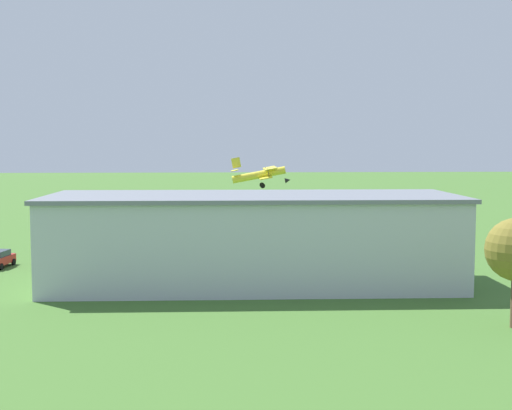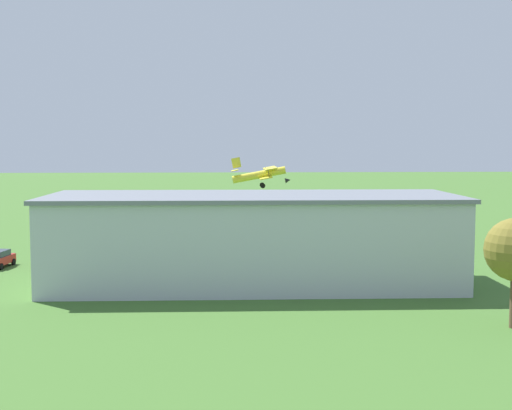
{
  "view_description": "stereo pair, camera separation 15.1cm",
  "coord_description": "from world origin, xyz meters",
  "px_view_note": "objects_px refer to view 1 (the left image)",
  "views": [
    {
      "loc": [
        7.54,
        95.59,
        11.89
      ],
      "look_at": [
        2.97,
        17.22,
        5.0
      ],
      "focal_mm": 48.43,
      "sensor_mm": 36.0,
      "label": 1
    },
    {
      "loc": [
        7.39,
        95.59,
        11.89
      ],
      "look_at": [
        2.97,
        17.22,
        5.0
      ],
      "focal_mm": 48.43,
      "sensor_mm": 36.0,
      "label": 2
    }
  ],
  "objects_px": {
    "biplane": "(261,174)",
    "person_crossing_taxiway": "(359,247)",
    "car_white": "(56,259)",
    "hangar": "(253,239)",
    "person_by_parked_cars": "(72,251)"
  },
  "relations": [
    {
      "from": "hangar",
      "to": "person_crossing_taxiway",
      "type": "xyz_separation_m",
      "value": [
        -12.36,
        -15.35,
        -3.01
      ]
    },
    {
      "from": "car_white",
      "to": "person_by_parked_cars",
      "type": "height_order",
      "value": "person_by_parked_cars"
    },
    {
      "from": "person_crossing_taxiway",
      "to": "person_by_parked_cars",
      "type": "distance_m",
      "value": 30.53
    },
    {
      "from": "biplane",
      "to": "person_crossing_taxiway",
      "type": "bearing_deg",
      "value": 122.29
    },
    {
      "from": "car_white",
      "to": "biplane",
      "type": "bearing_deg",
      "value": -135.08
    },
    {
      "from": "person_crossing_taxiway",
      "to": "person_by_parked_cars",
      "type": "relative_size",
      "value": 0.97
    },
    {
      "from": "person_crossing_taxiway",
      "to": "person_by_parked_cars",
      "type": "height_order",
      "value": "person_by_parked_cars"
    },
    {
      "from": "hangar",
      "to": "biplane",
      "type": "height_order",
      "value": "biplane"
    },
    {
      "from": "person_crossing_taxiway",
      "to": "hangar",
      "type": "bearing_deg",
      "value": 51.16
    },
    {
      "from": "hangar",
      "to": "person_crossing_taxiway",
      "type": "height_order",
      "value": "hangar"
    },
    {
      "from": "hangar",
      "to": "car_white",
      "type": "distance_m",
      "value": 21.05
    },
    {
      "from": "biplane",
      "to": "car_white",
      "type": "bearing_deg",
      "value": 44.92
    },
    {
      "from": "car_white",
      "to": "person_by_parked_cars",
      "type": "relative_size",
      "value": 2.67
    },
    {
      "from": "biplane",
      "to": "person_crossing_taxiway",
      "type": "xyz_separation_m",
      "value": [
        -9.63,
        15.25,
        -7.22
      ]
    },
    {
      "from": "biplane",
      "to": "car_white",
      "type": "relative_size",
      "value": 1.66
    }
  ]
}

